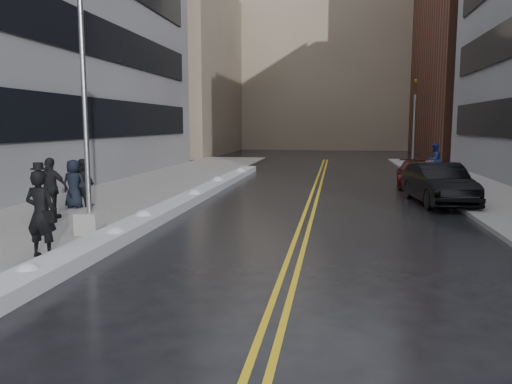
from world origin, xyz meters
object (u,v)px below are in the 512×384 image
at_px(pedestrian_fedora, 41,213).
at_px(pedestrian_c, 74,184).
at_px(pedestrian_east, 434,160).
at_px(fire_hydrant, 478,191).
at_px(traffic_signal, 414,121).
at_px(car_maroon, 416,174).
at_px(lamppost, 87,148).
at_px(pedestrian_b, 84,182).
at_px(pedestrian_d, 51,188).
at_px(car_black, 439,184).

xyz_separation_m(pedestrian_fedora, pedestrian_c, (-2.78, 6.43, -0.12)).
relative_size(pedestrian_c, pedestrian_east, 0.90).
distance_m(fire_hydrant, pedestrian_c, 15.51).
height_order(traffic_signal, car_maroon, traffic_signal).
height_order(pedestrian_fedora, car_maroon, pedestrian_fedora).
relative_size(lamppost, pedestrian_b, 4.31).
xyz_separation_m(lamppost, pedestrian_d, (-2.29, 1.91, -1.39)).
distance_m(pedestrian_fedora, car_maroon, 19.51).
height_order(pedestrian_fedora, car_black, pedestrian_fedora).
bearing_deg(pedestrian_b, pedestrian_east, -116.49).
height_order(fire_hydrant, pedestrian_east, pedestrian_east).
bearing_deg(pedestrian_c, pedestrian_d, 99.06).
bearing_deg(car_maroon, lamppost, -122.15).
bearing_deg(pedestrian_b, car_black, -143.18).
relative_size(traffic_signal, pedestrian_c, 3.40).
xyz_separation_m(pedestrian_b, car_black, (13.34, 3.49, -0.21)).
height_order(traffic_signal, pedestrian_d, traffic_signal).
xyz_separation_m(fire_hydrant, car_black, (-1.50, -0.05, 0.28)).
distance_m(pedestrian_b, car_maroon, 16.33).
bearing_deg(pedestrian_fedora, pedestrian_c, -65.82).
relative_size(pedestrian_fedora, pedestrian_east, 1.02).
relative_size(pedestrian_fedora, pedestrian_d, 1.02).
bearing_deg(fire_hydrant, pedestrian_c, -165.01).
relative_size(fire_hydrant, car_maroon, 0.16).
xyz_separation_m(traffic_signal, car_black, (-1.00, -14.05, -2.58)).
distance_m(pedestrian_fedora, pedestrian_d, 4.96).
bearing_deg(fire_hydrant, traffic_signal, 92.05).
height_order(pedestrian_fedora, pedestrian_east, pedestrian_fedora).
relative_size(pedestrian_d, car_black, 0.39).
bearing_deg(car_maroon, pedestrian_d, -131.82).
height_order(lamppost, pedestrian_c, lamppost).
xyz_separation_m(pedestrian_b, pedestrian_d, (0.25, -2.55, 0.11)).
height_order(pedestrian_c, pedestrian_east, pedestrian_east).
xyz_separation_m(fire_hydrant, pedestrian_c, (-14.98, -4.01, 0.48)).
bearing_deg(pedestrian_fedora, pedestrian_d, -60.34).
xyz_separation_m(pedestrian_east, car_black, (-1.59, -9.65, -0.31)).
bearing_deg(traffic_signal, pedestrian_c, -128.79).
relative_size(traffic_signal, pedestrian_b, 3.39).
bearing_deg(fire_hydrant, car_maroon, 104.33).
xyz_separation_m(pedestrian_c, car_black, (13.48, 3.96, -0.21)).
bearing_deg(pedestrian_fedora, pedestrian_east, -120.71).
xyz_separation_m(traffic_signal, pedestrian_c, (-14.48, -18.01, -2.37)).
distance_m(pedestrian_c, car_black, 14.05).
distance_m(traffic_signal, pedestrian_d, 24.65).
relative_size(fire_hydrant, pedestrian_east, 0.37).
height_order(lamppost, pedestrian_b, lamppost).
distance_m(traffic_signal, pedestrian_c, 23.23).
bearing_deg(car_black, fire_hydrant, -4.39).
relative_size(pedestrian_c, pedestrian_d, 0.89).
height_order(lamppost, pedestrian_east, lamppost).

